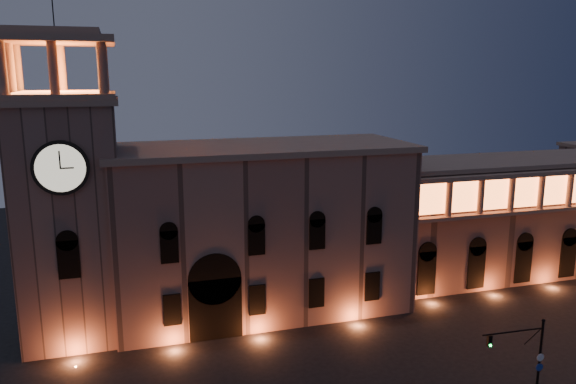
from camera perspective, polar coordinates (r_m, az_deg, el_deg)
The scene contains 4 objects.
government_building at distance 58.77m, azimuth -2.76°, elevation -3.75°, with size 30.80×12.80×17.60m.
clock_tower at distance 55.53m, azimuth -21.33°, elevation -1.53°, with size 9.80×9.80×32.40m.
colonnade_wing at distance 76.24m, azimuth 22.56°, elevation -2.11°, with size 40.60×11.50×14.50m.
traffic_light at distance 46.74m, azimuth 23.29°, elevation -15.65°, with size 5.22×0.65×7.17m.
Camera 1 is at (-15.68, -32.98, 24.68)m, focal length 35.00 mm.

